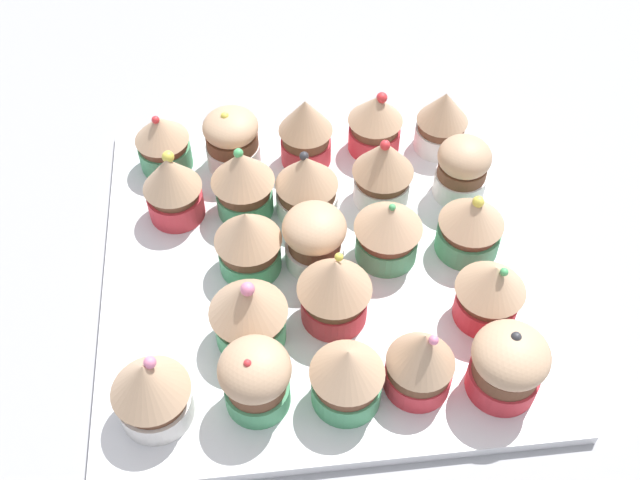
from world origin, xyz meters
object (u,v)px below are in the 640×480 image
(cupcake_7, at_px, (256,378))
(cupcake_19, at_px, (471,224))
(baking_tray, at_px, (320,264))
(cupcake_0, at_px, (163,141))
(cupcake_5, at_px, (248,242))
(cupcake_2, at_px, (151,390))
(cupcake_9, at_px, (307,184))
(cupcake_17, at_px, (442,120))
(cupcake_15, at_px, (388,230))
(cupcake_4, at_px, (243,181))
(cupcake_6, at_px, (248,310))
(cupcake_13, at_px, (375,122))
(cupcake_1, at_px, (172,186))
(cupcake_20, at_px, (490,291))
(cupcake_3, at_px, (232,140))
(cupcake_14, at_px, (383,170))
(cupcake_12, at_px, (347,375))
(cupcake_18, at_px, (463,168))
(cupcake_21, at_px, (508,364))
(cupcake_16, at_px, (421,361))
(cupcake_8, at_px, (309,130))
(cupcake_11, at_px, (334,288))

(cupcake_7, bearing_deg, cupcake_19, 124.25)
(baking_tray, height_order, cupcake_19, cupcake_19)
(cupcake_0, bearing_deg, cupcake_5, 28.79)
(cupcake_2, relative_size, cupcake_9, 1.03)
(cupcake_17, bearing_deg, cupcake_15, -29.90)
(baking_tray, xyz_separation_m, cupcake_7, (0.14, -0.07, 0.04))
(cupcake_4, distance_m, cupcake_7, 0.21)
(cupcake_5, height_order, cupcake_6, cupcake_6)
(cupcake_13, bearing_deg, cupcake_17, 85.47)
(cupcake_1, relative_size, cupcake_20, 1.11)
(cupcake_3, bearing_deg, cupcake_14, 65.79)
(cupcake_7, bearing_deg, cupcake_12, 86.01)
(cupcake_6, height_order, cupcake_18, cupcake_6)
(cupcake_21, bearing_deg, cupcake_16, -97.83)
(cupcake_15, bearing_deg, cupcake_13, 175.74)
(cupcake_16, height_order, cupcake_20, cupcake_16)
(cupcake_3, bearing_deg, cupcake_19, 57.66)
(cupcake_2, xyz_separation_m, cupcake_3, (-0.28, 0.07, -0.00))
(cupcake_21, bearing_deg, cupcake_14, -163.46)
(cupcake_1, xyz_separation_m, cupcake_3, (-0.06, 0.06, -0.00))
(cupcake_8, bearing_deg, cupcake_15, 23.81)
(cupcake_4, bearing_deg, cupcake_18, 90.05)
(cupcake_13, bearing_deg, cupcake_15, -4.26)
(cupcake_7, xyz_separation_m, cupcake_17, (-0.28, 0.21, -0.00))
(cupcake_2, relative_size, cupcake_19, 1.10)
(cupcake_1, distance_m, cupcake_21, 0.35)
(cupcake_0, height_order, cupcake_14, cupcake_14)
(cupcake_8, xyz_separation_m, cupcake_12, (0.28, 0.00, -0.00))
(cupcake_9, relative_size, cupcake_21, 1.06)
(cupcake_12, distance_m, cupcake_16, 0.06)
(baking_tray, xyz_separation_m, cupcake_3, (-0.14, -0.08, 0.04))
(cupcake_15, xyz_separation_m, cupcake_21, (0.15, 0.07, -0.00))
(baking_tray, distance_m, cupcake_3, 0.16)
(cupcake_12, bearing_deg, cupcake_18, 146.54)
(cupcake_11, bearing_deg, cupcake_3, -158.13)
(cupcake_4, distance_m, cupcake_9, 0.06)
(cupcake_5, distance_m, cupcake_18, 0.23)
(cupcake_6, distance_m, cupcake_7, 0.06)
(cupcake_0, height_order, cupcake_1, cupcake_1)
(cupcake_3, distance_m, cupcake_4, 0.07)
(cupcake_15, height_order, cupcake_21, cupcake_21)
(cupcake_13, bearing_deg, cupcake_21, 11.83)
(cupcake_16, height_order, cupcake_18, cupcake_16)
(cupcake_0, distance_m, cupcake_9, 0.16)
(cupcake_1, relative_size, cupcake_3, 1.14)
(cupcake_2, height_order, cupcake_20, cupcake_2)
(cupcake_5, height_order, cupcake_19, cupcake_5)
(cupcake_14, height_order, cupcake_16, cupcake_14)
(cupcake_14, bearing_deg, cupcake_7, -32.63)
(cupcake_16, bearing_deg, cupcake_9, -160.57)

